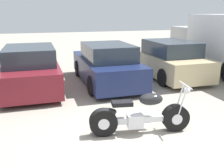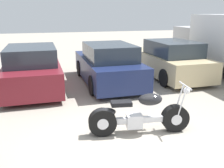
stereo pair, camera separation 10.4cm
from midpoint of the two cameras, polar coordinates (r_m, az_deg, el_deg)
ground_plane at (r=5.05m, az=4.48°, el=-14.62°), size 60.00×60.00×0.00m
motorcycle at (r=5.50m, az=6.55°, el=-7.25°), size 2.23×0.77×1.07m
parked_car_maroon at (r=9.05m, az=-17.36°, el=3.32°), size 1.86×4.28×1.49m
parked_car_navy at (r=9.28m, az=-0.64°, el=4.36°), size 1.86×4.28×1.49m
parked_car_champagne at (r=10.50m, az=13.27°, el=5.31°), size 1.86×4.28×1.49m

